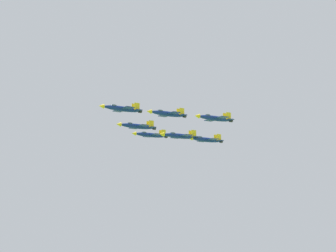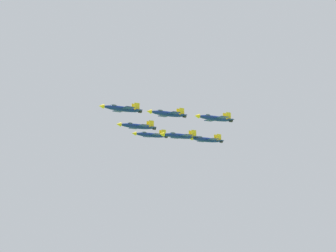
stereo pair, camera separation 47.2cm
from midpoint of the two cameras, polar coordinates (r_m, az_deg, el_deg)
jet_lead at (r=181.78m, az=-5.01°, el=1.90°), size 15.56×10.43×3.52m
jet_left_wingman at (r=178.66m, az=0.01°, el=1.36°), size 14.88×9.95×3.35m
jet_right_wingman at (r=195.83m, az=-3.31°, el=-0.01°), size 15.74×10.52×3.54m
jet_left_outer at (r=177.01m, az=5.16°, el=0.86°), size 14.91×9.98×3.36m
jet_right_outer at (r=210.60m, az=-1.83°, el=-0.97°), size 15.53×10.33×3.47m
jet_slot_rear at (r=192.89m, az=1.36°, el=-1.08°), size 15.86×10.56×3.55m
jet_trailing at (r=199.92m, az=4.25°, el=-1.48°), size 15.20×10.16×3.42m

